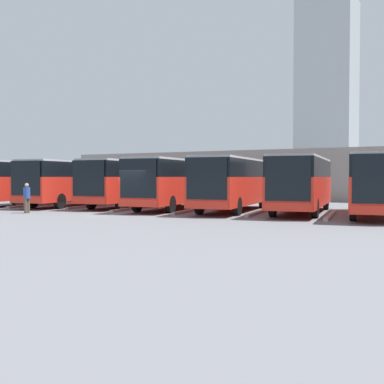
{
  "coord_description": "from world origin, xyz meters",
  "views": [
    {
      "loc": [
        -16.16,
        21.91,
        2.13
      ],
      "look_at": [
        -1.22,
        -5.34,
        1.14
      ],
      "focal_mm": 45.0,
      "sensor_mm": 36.0,
      "label": 1
    }
  ],
  "objects_px": {
    "bus_4": "(129,181)",
    "bus_6": "(35,181)",
    "pedestrian": "(27,197)",
    "bus_0": "(377,183)",
    "bus_2": "(234,182)",
    "bus_3": "(175,181)",
    "bus_1": "(302,182)",
    "bus_5": "(74,181)"
  },
  "relations": [
    {
      "from": "bus_4",
      "to": "bus_6",
      "type": "relative_size",
      "value": 1.0
    },
    {
      "from": "bus_4",
      "to": "pedestrian",
      "type": "bearing_deg",
      "value": 70.09
    },
    {
      "from": "bus_6",
      "to": "bus_0",
      "type": "bearing_deg",
      "value": 172.64
    },
    {
      "from": "bus_0",
      "to": "pedestrian",
      "type": "bearing_deg",
      "value": 13.72
    },
    {
      "from": "bus_2",
      "to": "pedestrian",
      "type": "bearing_deg",
      "value": 28.14
    },
    {
      "from": "bus_3",
      "to": "bus_4",
      "type": "relative_size",
      "value": 1.0
    },
    {
      "from": "bus_1",
      "to": "bus_4",
      "type": "relative_size",
      "value": 1.0
    },
    {
      "from": "pedestrian",
      "to": "bus_5",
      "type": "bearing_deg",
      "value": 11.26
    },
    {
      "from": "bus_4",
      "to": "pedestrian",
      "type": "xyz_separation_m",
      "value": [
        1.59,
        7.9,
        -0.87
      ]
    },
    {
      "from": "pedestrian",
      "to": "bus_4",
      "type": "bearing_deg",
      "value": -20.83
    },
    {
      "from": "bus_4",
      "to": "bus_1",
      "type": "bearing_deg",
      "value": 171.01
    },
    {
      "from": "bus_5",
      "to": "pedestrian",
      "type": "distance_m",
      "value": 7.31
    },
    {
      "from": "bus_2",
      "to": "bus_5",
      "type": "xyz_separation_m",
      "value": [
        12.46,
        0.59,
        0.0
      ]
    },
    {
      "from": "bus_1",
      "to": "bus_2",
      "type": "xyz_separation_m",
      "value": [
        4.15,
        0.43,
        0.0
      ]
    },
    {
      "from": "bus_1",
      "to": "bus_5",
      "type": "height_order",
      "value": "same"
    },
    {
      "from": "bus_5",
      "to": "bus_4",
      "type": "bearing_deg",
      "value": -173.56
    },
    {
      "from": "bus_2",
      "to": "bus_6",
      "type": "height_order",
      "value": "same"
    },
    {
      "from": "bus_5",
      "to": "bus_6",
      "type": "bearing_deg",
      "value": -10.66
    },
    {
      "from": "bus_3",
      "to": "bus_2",
      "type": "bearing_deg",
      "value": 173.96
    },
    {
      "from": "bus_0",
      "to": "bus_6",
      "type": "xyz_separation_m",
      "value": [
        24.93,
        0.51,
        0.0
      ]
    },
    {
      "from": "pedestrian",
      "to": "bus_2",
      "type": "bearing_deg",
      "value": -62.78
    },
    {
      "from": "bus_1",
      "to": "bus_3",
      "type": "xyz_separation_m",
      "value": [
        8.31,
        0.61,
        0.0
      ]
    },
    {
      "from": "bus_1",
      "to": "pedestrian",
      "type": "xyz_separation_m",
      "value": [
        14.05,
        7.8,
        -0.87
      ]
    },
    {
      "from": "bus_2",
      "to": "bus_3",
      "type": "xyz_separation_m",
      "value": [
        4.15,
        0.18,
        0.0
      ]
    },
    {
      "from": "bus_0",
      "to": "bus_6",
      "type": "distance_m",
      "value": 24.93
    },
    {
      "from": "bus_0",
      "to": "bus_5",
      "type": "relative_size",
      "value": 1.0
    },
    {
      "from": "bus_4",
      "to": "pedestrian",
      "type": "relative_size",
      "value": 6.28
    },
    {
      "from": "bus_2",
      "to": "bus_6",
      "type": "bearing_deg",
      "value": -7.05
    },
    {
      "from": "bus_6",
      "to": "pedestrian",
      "type": "xyz_separation_m",
      "value": [
        -6.72,
        6.94,
        -0.87
      ]
    },
    {
      "from": "bus_4",
      "to": "pedestrian",
      "type": "height_order",
      "value": "bus_4"
    },
    {
      "from": "bus_1",
      "to": "bus_4",
      "type": "xyz_separation_m",
      "value": [
        12.46,
        -0.1,
        0.0
      ]
    },
    {
      "from": "bus_0",
      "to": "bus_2",
      "type": "xyz_separation_m",
      "value": [
        8.31,
        0.08,
        0.0
      ]
    },
    {
      "from": "pedestrian",
      "to": "bus_3",
      "type": "bearing_deg",
      "value": -48.07
    },
    {
      "from": "bus_0",
      "to": "bus_4",
      "type": "xyz_separation_m",
      "value": [
        16.62,
        -0.45,
        0.0
      ]
    },
    {
      "from": "bus_0",
      "to": "bus_5",
      "type": "xyz_separation_m",
      "value": [
        20.77,
        0.66,
        0.0
      ]
    },
    {
      "from": "bus_3",
      "to": "bus_1",
      "type": "bearing_deg",
      "value": 175.64
    },
    {
      "from": "bus_6",
      "to": "bus_1",
      "type": "bearing_deg",
      "value": 173.83
    },
    {
      "from": "bus_2",
      "to": "bus_4",
      "type": "xyz_separation_m",
      "value": [
        8.31,
        -0.53,
        0.0
      ]
    },
    {
      "from": "bus_4",
      "to": "bus_5",
      "type": "xyz_separation_m",
      "value": [
        4.15,
        1.11,
        0.0
      ]
    },
    {
      "from": "bus_4",
      "to": "bus_2",
      "type": "bearing_deg",
      "value": 167.85
    },
    {
      "from": "bus_2",
      "to": "bus_6",
      "type": "distance_m",
      "value": 16.62
    },
    {
      "from": "bus_2",
      "to": "bus_5",
      "type": "distance_m",
      "value": 12.48
    }
  ]
}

